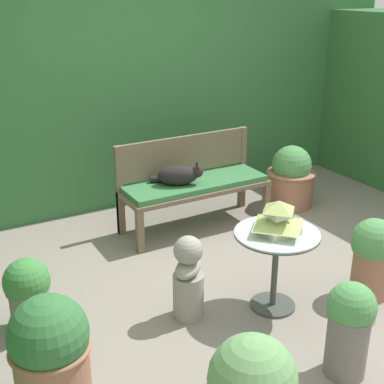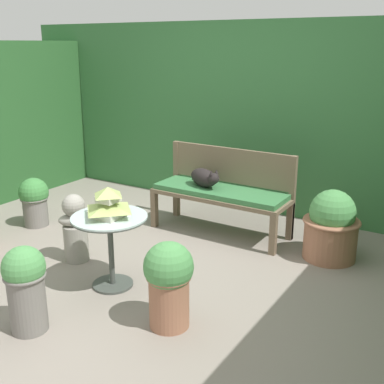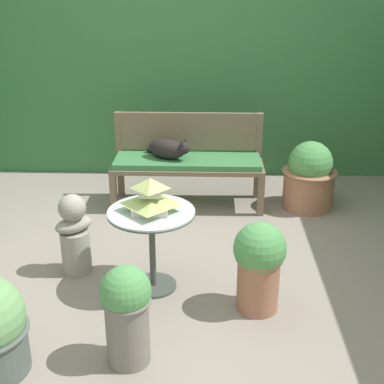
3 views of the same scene
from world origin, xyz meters
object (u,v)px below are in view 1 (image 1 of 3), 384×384
(garden_bust, at_px, (188,278))
(potted_plant_table_far, at_px, (28,292))
(potted_plant_table_near, at_px, (373,255))
(pagoda_birdhouse, at_px, (278,219))
(potted_plant_patio_mid, at_px, (291,178))
(potted_plant_hedge_corner, at_px, (51,354))
(potted_plant_path_edge, at_px, (349,325))
(patio_table, at_px, (276,249))
(garden_bench, at_px, (196,188))
(cat, at_px, (179,175))

(garden_bust, bearing_deg, potted_plant_table_far, 117.54)
(potted_plant_table_near, bearing_deg, pagoda_birdhouse, 162.05)
(potted_plant_table_far, bearing_deg, potted_plant_patio_mid, 16.30)
(potted_plant_table_near, height_order, potted_plant_hedge_corner, potted_plant_hedge_corner)
(potted_plant_path_edge, bearing_deg, patio_table, 85.46)
(garden_bench, distance_m, potted_plant_hedge_corner, 2.49)
(potted_plant_table_far, relative_size, potted_plant_table_near, 0.85)
(patio_table, xyz_separation_m, garden_bust, (-0.59, 0.20, -0.16))
(garden_bench, height_order, potted_plant_patio_mid, potted_plant_patio_mid)
(garden_bench, distance_m, potted_plant_table_far, 1.98)
(cat, distance_m, pagoda_birdhouse, 1.45)
(garden_bench, relative_size, potted_plant_table_far, 2.69)
(cat, distance_m, potted_plant_table_far, 1.83)
(pagoda_birdhouse, relative_size, potted_plant_hedge_corner, 0.45)
(garden_bench, height_order, potted_plant_hedge_corner, potted_plant_hedge_corner)
(garden_bust, height_order, potted_plant_hedge_corner, potted_plant_hedge_corner)
(potted_plant_table_far, bearing_deg, cat, 28.05)
(pagoda_birdhouse, distance_m, potted_plant_table_near, 0.84)
(potted_plant_patio_mid, height_order, potted_plant_table_near, potted_plant_patio_mid)
(potted_plant_table_near, bearing_deg, potted_plant_patio_mid, 70.09)
(pagoda_birdhouse, height_order, potted_plant_path_edge, pagoda_birdhouse)
(potted_plant_table_far, relative_size, potted_plant_patio_mid, 0.81)
(potted_plant_patio_mid, bearing_deg, garden_bench, 179.71)
(potted_plant_hedge_corner, bearing_deg, garden_bench, 42.13)
(cat, bearing_deg, pagoda_birdhouse, -65.73)
(garden_bench, distance_m, potted_plant_path_edge, 2.25)
(patio_table, distance_m, potted_plant_table_near, 0.77)
(potted_plant_table_far, xyz_separation_m, potted_plant_hedge_corner, (-0.07, -0.81, 0.08))
(potted_plant_path_edge, bearing_deg, potted_plant_table_near, 35.11)
(potted_plant_table_near, bearing_deg, cat, 113.09)
(potted_plant_table_far, distance_m, potted_plant_table_near, 2.46)
(potted_plant_table_far, height_order, potted_plant_table_near, potted_plant_table_near)
(pagoda_birdhouse, height_order, potted_plant_table_far, pagoda_birdhouse)
(cat, xyz_separation_m, potted_plant_hedge_corner, (-1.67, -1.66, -0.20))
(potted_plant_patio_mid, bearing_deg, cat, -179.86)
(pagoda_birdhouse, xyz_separation_m, potted_plant_table_near, (0.72, -0.23, -0.36))
(potted_plant_table_near, bearing_deg, potted_plant_hedge_corner, 179.53)
(cat, distance_m, potted_plant_path_edge, 2.24)
(potted_plant_table_near, bearing_deg, garden_bench, 107.55)
(cat, height_order, patio_table, cat)
(garden_bench, height_order, cat, cat)
(garden_bench, bearing_deg, pagoda_birdhouse, -97.25)
(patio_table, height_order, potted_plant_patio_mid, potted_plant_patio_mid)
(potted_plant_path_edge, distance_m, potted_plant_table_near, 0.96)
(cat, xyz_separation_m, potted_plant_patio_mid, (1.33, 0.00, -0.26))
(patio_table, xyz_separation_m, potted_plant_path_edge, (-0.06, -0.78, -0.13))
(pagoda_birdhouse, xyz_separation_m, potted_plant_path_edge, (-0.06, -0.78, -0.36))
(potted_plant_path_edge, relative_size, potted_plant_patio_mid, 0.95)
(patio_table, height_order, potted_plant_hedge_corner, potted_plant_hedge_corner)
(garden_bench, relative_size, potted_plant_patio_mid, 2.19)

